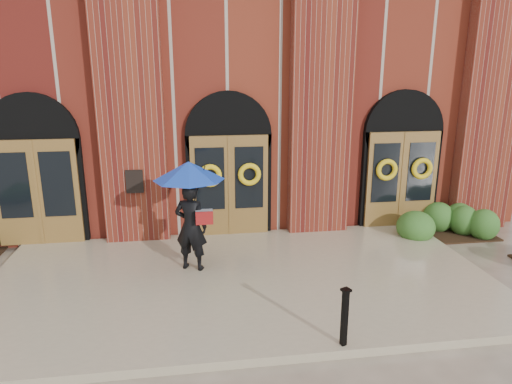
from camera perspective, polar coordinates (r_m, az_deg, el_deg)
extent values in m
plane|color=tan|center=(9.25, -1.63, -11.89)|extent=(90.00, 90.00, 0.00)
cube|color=tan|center=(9.35, -1.74, -11.06)|extent=(10.00, 5.30, 0.15)
cube|color=maroon|center=(17.11, -5.34, 12.83)|extent=(16.00, 12.00, 7.00)
cube|color=black|center=(11.02, -14.95, 1.28)|extent=(0.40, 0.05, 0.55)
cube|color=maroon|center=(11.00, -15.47, 10.99)|extent=(1.50, 0.45, 7.00)
cube|color=maroon|center=(11.38, 8.11, 11.51)|extent=(1.50, 0.45, 7.00)
cube|color=maroon|center=(13.36, 27.31, 10.54)|extent=(1.50, 0.45, 7.00)
cube|color=brown|center=(11.79, -25.65, -0.09)|extent=(1.90, 0.10, 2.50)
cylinder|color=black|center=(11.69, -26.16, 6.01)|extent=(2.10, 0.22, 2.10)
cube|color=brown|center=(11.28, -3.31, 0.78)|extent=(1.90, 0.10, 2.50)
cylinder|color=black|center=(11.17, -3.48, 7.18)|extent=(2.10, 0.22, 2.10)
cube|color=brown|center=(12.49, 17.72, 1.50)|extent=(1.90, 0.10, 2.50)
cylinder|color=black|center=(12.39, 17.91, 7.28)|extent=(2.10, 0.22, 2.10)
torus|color=yellow|center=(11.06, -5.76, 2.04)|extent=(0.57, 0.13, 0.57)
torus|color=yellow|center=(11.14, -0.82, 2.22)|extent=(0.57, 0.13, 0.57)
torus|color=yellow|center=(12.11, 16.04, 2.68)|extent=(0.57, 0.13, 0.57)
torus|color=yellow|center=(12.54, 20.04, 2.76)|extent=(0.57, 0.13, 0.57)
imported|color=black|center=(9.45, -8.13, -4.29)|extent=(0.79, 0.66, 1.86)
cone|color=#163EB0|center=(9.13, -8.40, 2.67)|extent=(1.87, 1.87, 0.37)
cylinder|color=black|center=(9.20, -7.97, -0.39)|extent=(0.02, 0.02, 0.62)
cube|color=#AEB1B4|center=(9.24, -6.49, -3.08)|extent=(0.39, 0.29, 0.27)
cube|color=maroon|center=(9.14, -6.46, -3.28)|extent=(0.33, 0.15, 0.27)
cube|color=black|center=(7.20, 11.00, -15.24)|extent=(0.11, 0.11, 0.90)
cube|color=black|center=(6.98, 11.20, -11.93)|extent=(0.16, 0.16, 0.04)
ellipsoid|color=#2F5C20|center=(12.65, 21.20, -3.50)|extent=(2.88, 1.15, 0.74)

